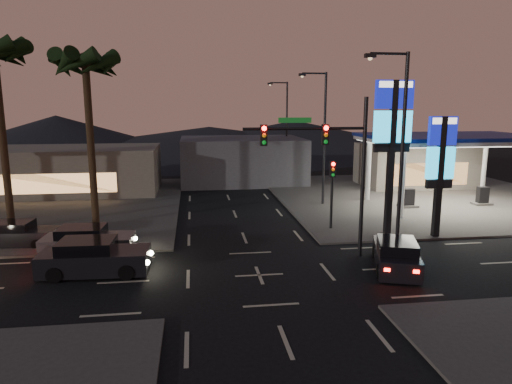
{
  "coord_description": "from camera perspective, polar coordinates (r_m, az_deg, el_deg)",
  "views": [
    {
      "loc": [
        -2.84,
        -19.43,
        7.58
      ],
      "look_at": [
        0.47,
        4.47,
        3.0
      ],
      "focal_mm": 32.0,
      "sensor_mm": 36.0,
      "label": 1
    }
  ],
  "objects": [
    {
      "name": "ground",
      "position": [
        21.05,
        0.4,
        -10.36
      ],
      "size": [
        140.0,
        140.0,
        0.0
      ],
      "primitive_type": "plane",
      "color": "black",
      "rests_on": "ground"
    },
    {
      "name": "corner_lot_ne",
      "position": [
        40.83,
        19.75,
        -0.5
      ],
      "size": [
        24.0,
        24.0,
        0.12
      ],
      "primitive_type": "cube",
      "color": "#47443F",
      "rests_on": "ground"
    },
    {
      "name": "corner_lot_nw",
      "position": [
        38.54,
        -27.7,
        -1.75
      ],
      "size": [
        24.0,
        24.0,
        0.12
      ],
      "primitive_type": "cube",
      "color": "#47443F",
      "rests_on": "ground"
    },
    {
      "name": "gas_station",
      "position": [
        36.73,
        23.12,
        5.99
      ],
      "size": [
        12.2,
        8.2,
        5.47
      ],
      "color": "silver",
      "rests_on": "ground"
    },
    {
      "name": "convenience_store",
      "position": [
        45.83,
        19.25,
        3.16
      ],
      "size": [
        10.0,
        6.0,
        4.0
      ],
      "primitive_type": "cube",
      "color": "#726B5B",
      "rests_on": "ground"
    },
    {
      "name": "pylon_sign_tall",
      "position": [
        27.41,
        16.71,
        7.82
      ],
      "size": [
        2.2,
        0.35,
        9.0
      ],
      "color": "black",
      "rests_on": "ground"
    },
    {
      "name": "pylon_sign_short",
      "position": [
        27.8,
        22.07,
        3.92
      ],
      "size": [
        1.6,
        0.35,
        7.0
      ],
      "color": "black",
      "rests_on": "ground"
    },
    {
      "name": "traffic_signal_mast",
      "position": [
        22.53,
        9.21,
        4.61
      ],
      "size": [
        6.1,
        0.39,
        8.0
      ],
      "color": "black",
      "rests_on": "ground"
    },
    {
      "name": "pedestal_signal",
      "position": [
        28.09,
        9.5,
        1.05
      ],
      "size": [
        0.32,
        0.39,
        4.3
      ],
      "color": "black",
      "rests_on": "ground"
    },
    {
      "name": "streetlight_near",
      "position": [
        22.66,
        17.38,
        5.54
      ],
      "size": [
        2.14,
        0.25,
        10.0
      ],
      "color": "black",
      "rests_on": "ground"
    },
    {
      "name": "streetlight_mid",
      "position": [
        34.84,
        8.24,
        7.57
      ],
      "size": [
        2.14,
        0.25,
        10.0
      ],
      "color": "black",
      "rests_on": "ground"
    },
    {
      "name": "streetlight_far",
      "position": [
        48.43,
        3.62,
        8.53
      ],
      "size": [
        2.14,
        0.25,
        10.0
      ],
      "color": "black",
      "rests_on": "ground"
    },
    {
      "name": "palm_a",
      "position": [
        29.63,
        -20.48,
        13.66
      ],
      "size": [
        4.41,
        4.41,
        10.86
      ],
      "color": "black",
      "rests_on": "ground"
    },
    {
      "name": "building_far_west",
      "position": [
        43.27,
        -22.79,
        2.5
      ],
      "size": [
        16.0,
        8.0,
        4.0
      ],
      "primitive_type": "cube",
      "color": "#726B5B",
      "rests_on": "ground"
    },
    {
      "name": "building_far_mid",
      "position": [
        46.0,
        -1.81,
        4.03
      ],
      "size": [
        12.0,
        9.0,
        4.4
      ],
      "primitive_type": "cube",
      "color": "#4C4C51",
      "rests_on": "ground"
    },
    {
      "name": "hill_left",
      "position": [
        82.59,
        -23.62,
        6.68
      ],
      "size": [
        40.0,
        40.0,
        6.0
      ],
      "primitive_type": "cone",
      "color": "black",
      "rests_on": "ground"
    },
    {
      "name": "hill_right",
      "position": [
        81.57,
        4.79,
        7.15
      ],
      "size": [
        50.0,
        50.0,
        5.0
      ],
      "primitive_type": "cone",
      "color": "black",
      "rests_on": "ground"
    },
    {
      "name": "hill_center",
      "position": [
        79.68,
        -5.87,
        6.68
      ],
      "size": [
        60.0,
        60.0,
        4.0
      ],
      "primitive_type": "cone",
      "color": "black",
      "rests_on": "ground"
    },
    {
      "name": "car_lane_a_front",
      "position": [
        22.27,
        -19.64,
        -7.77
      ],
      "size": [
        5.02,
        2.25,
        1.61
      ],
      "color": "black",
      "rests_on": "ground"
    },
    {
      "name": "car_lane_b_front",
      "position": [
        25.08,
        -20.35,
        -5.86
      ],
      "size": [
        4.72,
        2.17,
        1.51
      ],
      "color": "#59585B",
      "rests_on": "ground"
    },
    {
      "name": "car_lane_b_mid",
      "position": [
        28.25,
        -27.74,
        -4.74
      ],
      "size": [
        4.32,
        2.02,
        1.38
      ],
      "color": "black",
      "rests_on": "ground"
    },
    {
      "name": "suv_station",
      "position": [
        22.56,
        17.09,
        -7.56
      ],
      "size": [
        3.13,
        4.72,
        1.46
      ],
      "color": "black",
      "rests_on": "ground"
    }
  ]
}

